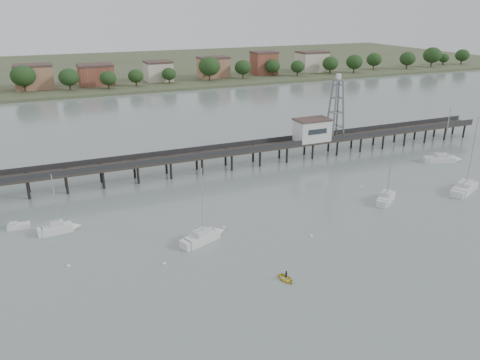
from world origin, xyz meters
The scene contains 14 objects.
ground_plane centered at (0.00, 0.00, 0.00)m, with size 500.00×500.00×0.00m, color slate.
pier centered at (0.00, 60.00, 3.79)m, with size 150.00×5.00×5.50m.
pier_building centered at (25.00, 60.00, 6.67)m, with size 8.40×5.40×5.30m.
lattice_tower centered at (31.50, 60.00, 11.10)m, with size 3.20×3.20×15.50m.
sailboat_c centered at (24.28, 30.93, 0.65)m, with size 7.08×5.88×12.00m.
sailboat_d centered at (42.77, 29.06, 0.63)m, with size 10.11×6.66×16.05m.
sailboat_e centered at (52.10, 43.79, 0.64)m, with size 8.70×5.03×13.80m.
sailboat_b centered at (-33.30, 41.22, 0.66)m, with size 6.35×2.40×10.46m.
sailboat_f centered at (-12.44, 29.36, 0.64)m, with size 8.00×4.95×12.80m.
white_tender centered at (-40.01, 45.31, 0.42)m, with size 3.56×1.67×1.35m.
yellow_dinghy centered at (-6.59, 14.22, 0.00)m, with size 1.94×0.56×2.71m, color yellow.
dinghy_occupant centered at (-6.59, 14.22, 0.00)m, with size 0.44×1.20×0.29m, color black.
mooring_buoys centered at (2.53, 29.61, 0.08)m, with size 84.64×14.96×0.39m.
far_shore centered at (0.36, 239.58, 0.95)m, with size 500.00×170.00×10.40m.
Camera 1 is at (-33.60, -33.14, 34.97)m, focal length 35.00 mm.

